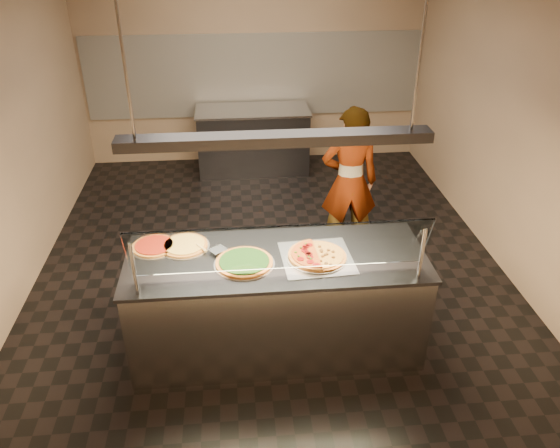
{
  "coord_description": "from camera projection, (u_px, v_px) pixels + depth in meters",
  "views": [
    {
      "loc": [
        -0.36,
        -5.06,
        3.37
      ],
      "look_at": [
        0.02,
        -0.95,
        1.02
      ],
      "focal_mm": 35.0,
      "sensor_mm": 36.0,
      "label": 1
    }
  ],
  "objects": [
    {
      "name": "serving_counter",
      "position": [
        276.0,
        302.0,
        4.69
      ],
      "size": [
        2.46,
        0.94,
        0.93
      ],
      "color": "#B7B7BC",
      "rests_on": "ground"
    },
    {
      "name": "sneeze_guard",
      "position": [
        280.0,
        249.0,
        4.01
      ],
      "size": [
        2.22,
        0.18,
        0.54
      ],
      "color": "#B7B7BC",
      "rests_on": "serving_counter"
    },
    {
      "name": "lamp_rod_right",
      "position": [
        420.0,
        60.0,
        3.76
      ],
      "size": [
        0.02,
        0.02,
        1.01
      ],
      "primitive_type": "cylinder",
      "color": "#B7B7BC",
      "rests_on": "ceiling"
    },
    {
      "name": "pizza_spatula",
      "position": [
        208.0,
        248.0,
        4.52
      ],
      "size": [
        0.27,
        0.18,
        0.02
      ],
      "color": "#B7B7BC",
      "rests_on": "pizza_spinach"
    },
    {
      "name": "wall_right",
      "position": [
        516.0,
        125.0,
        5.53
      ],
      "size": [
        0.02,
        6.0,
        3.0
      ],
      "primitive_type": "cube",
      "color": "tan",
      "rests_on": "ground"
    },
    {
      "name": "pizza_tomato",
      "position": [
        154.0,
        245.0,
        4.58
      ],
      "size": [
        0.39,
        0.39,
        0.03
      ],
      "color": "silver",
      "rests_on": "serving_counter"
    },
    {
      "name": "wall_left",
      "position": [
        4.0,
        142.0,
        5.13
      ],
      "size": [
        0.02,
        6.0,
        3.0
      ],
      "primitive_type": "cube",
      "color": "tan",
      "rests_on": "ground"
    },
    {
      "name": "half_pizza_sausage",
      "position": [
        331.0,
        255.0,
        4.44
      ],
      "size": [
        0.26,
        0.48,
        0.04
      ],
      "color": "#A05B21",
      "rests_on": "perforated_tray"
    },
    {
      "name": "wall_front",
      "position": [
        315.0,
        344.0,
        2.73
      ],
      "size": [
        5.0,
        0.02,
        3.0
      ],
      "primitive_type": "cube",
      "color": "tan",
      "rests_on": "ground"
    },
    {
      "name": "pizza_cheese",
      "position": [
        184.0,
        245.0,
        4.59
      ],
      "size": [
        0.42,
        0.42,
        0.03
      ],
      "color": "silver",
      "rests_on": "serving_counter"
    },
    {
      "name": "prep_table",
      "position": [
        253.0,
        140.0,
        8.04
      ],
      "size": [
        1.63,
        0.74,
        0.93
      ],
      "color": "#313136",
      "rests_on": "ground"
    },
    {
      "name": "wall_back",
      "position": [
        254.0,
        61.0,
        7.93
      ],
      "size": [
        5.0,
        0.02,
        3.0
      ],
      "primitive_type": "cube",
      "color": "tan",
      "rests_on": "ground"
    },
    {
      "name": "lamp_rod_left",
      "position": [
        125.0,
        66.0,
        3.6
      ],
      "size": [
        0.02,
        0.02,
        1.01
      ],
      "primitive_type": "cylinder",
      "color": "#B7B7BC",
      "rests_on": "ceiling"
    },
    {
      "name": "half_pizza_pepperoni",
      "position": [
        303.0,
        255.0,
        4.42
      ],
      "size": [
        0.26,
        0.48,
        0.05
      ],
      "color": "#A05B21",
      "rests_on": "perforated_tray"
    },
    {
      "name": "ground",
      "position": [
        271.0,
        262.0,
        6.08
      ],
      "size": [
        5.0,
        6.0,
        0.02
      ],
      "primitive_type": "cube",
      "color": "black",
      "rests_on": "ground"
    },
    {
      "name": "perforated_tray",
      "position": [
        317.0,
        257.0,
        4.44
      ],
      "size": [
        0.6,
        0.6,
        0.01
      ],
      "color": "silver",
      "rests_on": "serving_counter"
    },
    {
      "name": "heat_lamp_housing",
      "position": [
        276.0,
        139.0,
        3.95
      ],
      "size": [
        2.3,
        0.18,
        0.08
      ],
      "primitive_type": "cube",
      "color": "#313136",
      "rests_on": "ceiling"
    },
    {
      "name": "pizza_spinach",
      "position": [
        244.0,
        262.0,
        4.36
      ],
      "size": [
        0.49,
        0.49,
        0.03
      ],
      "color": "silver",
      "rests_on": "serving_counter"
    },
    {
      "name": "worker",
      "position": [
        349.0,
        182.0,
        5.9
      ],
      "size": [
        0.64,
        0.44,
        1.69
      ],
      "primitive_type": "imported",
      "rotation": [
        0.0,
        0.0,
        3.09
      ],
      "color": "#3E3A49",
      "rests_on": "ground"
    },
    {
      "name": "tile_band",
      "position": [
        254.0,
        76.0,
        8.01
      ],
      "size": [
        4.9,
        0.02,
        1.2
      ],
      "primitive_type": "cube",
      "color": "silver",
      "rests_on": "wall_back"
    }
  ]
}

